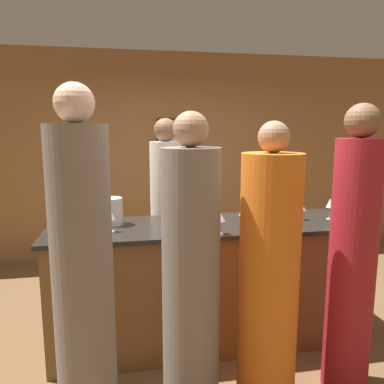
{
  "coord_description": "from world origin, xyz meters",
  "views": [
    {
      "loc": [
        -0.65,
        -2.9,
        1.77
      ],
      "look_at": [
        -0.1,
        0.1,
        1.26
      ],
      "focal_mm": 35.0,
      "sensor_mm": 36.0,
      "label": 1
    }
  ],
  "objects_px": {
    "guest_3": "(191,277)",
    "ice_bucket": "(111,211)",
    "guest_0": "(352,260)",
    "guest_2": "(269,278)",
    "wine_bottle_0": "(287,207)",
    "guest_1": "(83,281)",
    "bartender": "(166,219)"
  },
  "relations": [
    {
      "from": "guest_2",
      "to": "guest_1",
      "type": "bearing_deg",
      "value": -176.03
    },
    {
      "from": "guest_0",
      "to": "ice_bucket",
      "type": "bearing_deg",
      "value": 150.84
    },
    {
      "from": "guest_0",
      "to": "guest_1",
      "type": "height_order",
      "value": "guest_1"
    },
    {
      "from": "guest_2",
      "to": "bartender",
      "type": "bearing_deg",
      "value": 107.85
    },
    {
      "from": "guest_2",
      "to": "guest_3",
      "type": "relative_size",
      "value": 0.97
    },
    {
      "from": "guest_0",
      "to": "bartender",
      "type": "bearing_deg",
      "value": 125.88
    },
    {
      "from": "guest_0",
      "to": "wine_bottle_0",
      "type": "xyz_separation_m",
      "value": [
        -0.08,
        0.84,
        0.19
      ]
    },
    {
      "from": "wine_bottle_0",
      "to": "ice_bucket",
      "type": "xyz_separation_m",
      "value": [
        -1.5,
        0.04,
        0.01
      ]
    },
    {
      "from": "bartender",
      "to": "guest_0",
      "type": "bearing_deg",
      "value": 125.88
    },
    {
      "from": "guest_0",
      "to": "ice_bucket",
      "type": "distance_m",
      "value": 1.82
    },
    {
      "from": "guest_3",
      "to": "wine_bottle_0",
      "type": "distance_m",
      "value": 1.32
    },
    {
      "from": "bartender",
      "to": "guest_2",
      "type": "xyz_separation_m",
      "value": [
        0.48,
        -1.49,
        -0.05
      ]
    },
    {
      "from": "guest_3",
      "to": "wine_bottle_0",
      "type": "bearing_deg",
      "value": 39.54
    },
    {
      "from": "guest_2",
      "to": "ice_bucket",
      "type": "bearing_deg",
      "value": 137.98
    },
    {
      "from": "guest_2",
      "to": "wine_bottle_0",
      "type": "distance_m",
      "value": 1.03
    },
    {
      "from": "bartender",
      "to": "ice_bucket",
      "type": "height_order",
      "value": "bartender"
    },
    {
      "from": "guest_0",
      "to": "guest_3",
      "type": "distance_m",
      "value": 1.08
    },
    {
      "from": "guest_1",
      "to": "wine_bottle_0",
      "type": "xyz_separation_m",
      "value": [
        1.63,
        0.93,
        0.17
      ]
    },
    {
      "from": "guest_0",
      "to": "guest_2",
      "type": "relative_size",
      "value": 1.06
    },
    {
      "from": "bartender",
      "to": "ice_bucket",
      "type": "xyz_separation_m",
      "value": [
        -0.52,
        -0.59,
        0.23
      ]
    },
    {
      "from": "bartender",
      "to": "wine_bottle_0",
      "type": "bearing_deg",
      "value": 147.16
    },
    {
      "from": "bartender",
      "to": "wine_bottle_0",
      "type": "relative_size",
      "value": 7.11
    },
    {
      "from": "guest_1",
      "to": "guest_2",
      "type": "relative_size",
      "value": 1.1
    },
    {
      "from": "guest_3",
      "to": "ice_bucket",
      "type": "xyz_separation_m",
      "value": [
        -0.5,
        0.87,
        0.25
      ]
    },
    {
      "from": "guest_3",
      "to": "ice_bucket",
      "type": "bearing_deg",
      "value": 119.95
    },
    {
      "from": "guest_0",
      "to": "guest_2",
      "type": "height_order",
      "value": "guest_0"
    },
    {
      "from": "bartender",
      "to": "guest_0",
      "type": "height_order",
      "value": "guest_0"
    },
    {
      "from": "guest_2",
      "to": "ice_bucket",
      "type": "relative_size",
      "value": 8.33
    },
    {
      "from": "guest_1",
      "to": "ice_bucket",
      "type": "height_order",
      "value": "guest_1"
    },
    {
      "from": "guest_1",
      "to": "guest_2",
      "type": "bearing_deg",
      "value": 3.97
    },
    {
      "from": "guest_3",
      "to": "ice_bucket",
      "type": "height_order",
      "value": "guest_3"
    },
    {
      "from": "guest_1",
      "to": "guest_2",
      "type": "height_order",
      "value": "guest_1"
    }
  ]
}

